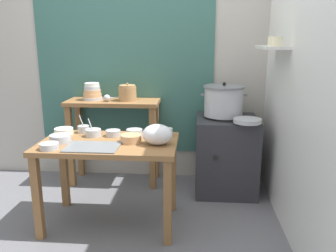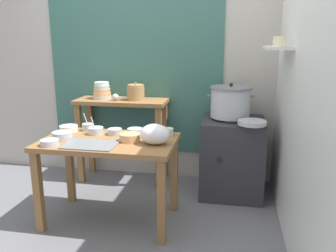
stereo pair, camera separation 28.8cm
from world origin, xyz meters
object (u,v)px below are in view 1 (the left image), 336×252
at_px(prep_bowl_0, 83,129).
at_px(prep_bowl_6, 131,138).
at_px(back_shelf_table, 114,121).
at_px(clay_pot, 128,93).
at_px(serving_tray, 92,147).
at_px(prep_bowl_4, 113,133).
at_px(prep_bowl_2, 60,138).
at_px(prep_bowl_5, 93,132).
at_px(steamer_pot, 224,101).
at_px(prep_bowl_1, 134,133).
at_px(prep_bowl_3, 64,131).
at_px(plastic_bag, 157,134).
at_px(stove_block, 226,154).
at_px(prep_bowl_8, 49,146).
at_px(bowl_stack_enamel, 92,92).
at_px(prep_bowl_7, 167,132).
at_px(ladle, 108,98).
at_px(wide_pan, 247,121).
at_px(prep_table, 109,155).

xyz_separation_m(prep_bowl_0, prep_bowl_6, (0.47, -0.26, -0.00)).
xyz_separation_m(back_shelf_table, clay_pot, (0.16, 0.00, 0.30)).
relative_size(serving_tray, prep_bowl_4, 3.23).
relative_size(prep_bowl_2, prep_bowl_5, 1.09).
height_order(steamer_pot, serving_tray, steamer_pot).
bearing_deg(back_shelf_table, prep_bowl_1, -64.03).
bearing_deg(prep_bowl_3, prep_bowl_5, -10.01).
xyz_separation_m(steamer_pot, plastic_bag, (-0.57, -0.82, -0.13)).
distance_m(stove_block, prep_bowl_1, 1.08).
xyz_separation_m(serving_tray, prep_bowl_4, (0.08, 0.33, 0.02)).
bearing_deg(prep_bowl_2, prep_bowl_1, 21.51).
height_order(back_shelf_table, prep_bowl_8, back_shelf_table).
distance_m(bowl_stack_enamel, prep_bowl_7, 1.10).
relative_size(back_shelf_table, ladle, 3.49).
bearing_deg(serving_tray, wide_pan, 27.90).
height_order(back_shelf_table, clay_pot, clay_pot).
bearing_deg(wide_pan, prep_bowl_3, -169.48).
xyz_separation_m(ladle, prep_bowl_2, (-0.18, -0.88, -0.18)).
distance_m(serving_tray, prep_bowl_3, 0.51).
distance_m(prep_bowl_2, prep_bowl_3, 0.26).
bearing_deg(plastic_bag, prep_bowl_0, 156.31).
bearing_deg(prep_bowl_6, prep_bowl_3, 162.25).
height_order(prep_table, wide_pan, wide_pan).
distance_m(prep_table, prep_bowl_1, 0.28).
bearing_deg(prep_bowl_2, prep_bowl_8, -95.70).
xyz_separation_m(prep_bowl_3, prep_bowl_6, (0.62, -0.20, 0.01)).
relative_size(clay_pot, serving_tray, 0.46).
bearing_deg(clay_pot, plastic_bag, -66.17).
bearing_deg(prep_bowl_5, bowl_stack_enamel, 106.14).
distance_m(stove_block, prep_bowl_6, 1.18).
bearing_deg(prep_bowl_7, bowl_stack_enamel, 140.99).
relative_size(bowl_stack_enamel, prep_bowl_8, 1.40).
height_order(prep_table, prep_bowl_2, prep_bowl_2).
bearing_deg(plastic_bag, ladle, 124.56).
bearing_deg(ladle, prep_table, -76.42).
bearing_deg(prep_bowl_4, wide_pan, 15.71).
relative_size(plastic_bag, prep_bowl_0, 1.47).
bearing_deg(prep_bowl_4, ladle, 106.81).
xyz_separation_m(plastic_bag, prep_bowl_3, (-0.84, 0.24, -0.05)).
xyz_separation_m(stove_block, prep_bowl_1, (-0.82, -0.58, 0.37)).
bearing_deg(prep_bowl_8, back_shelf_table, 78.47).
relative_size(stove_block, prep_bowl_7, 7.62).
xyz_separation_m(steamer_pot, prep_bowl_4, (-0.97, -0.61, -0.18)).
distance_m(bowl_stack_enamel, wide_pan, 1.61).
bearing_deg(steamer_pot, prep_bowl_8, -143.67).
bearing_deg(prep_bowl_7, prep_bowl_1, -169.36).
relative_size(prep_bowl_1, prep_bowl_4, 1.11).
bearing_deg(bowl_stack_enamel, prep_bowl_8, -90.49).
xyz_separation_m(prep_bowl_3, prep_bowl_7, (0.89, 0.02, 0.01)).
height_order(prep_bowl_6, prep_bowl_8, prep_bowl_6).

